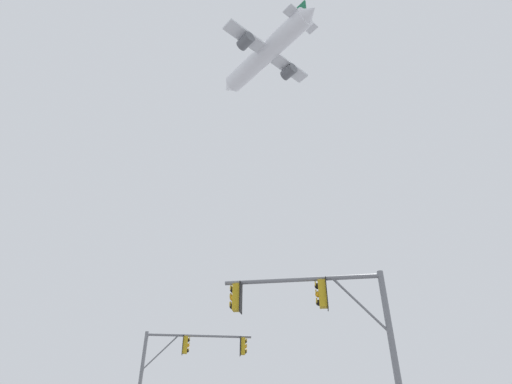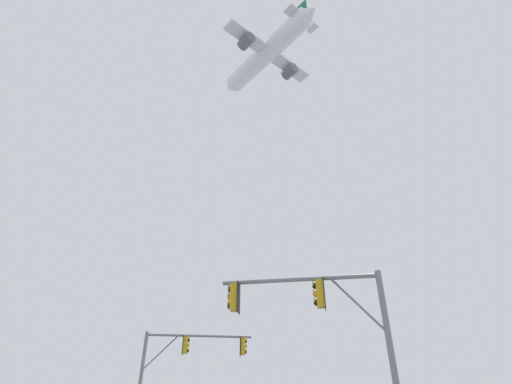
# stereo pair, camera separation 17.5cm
# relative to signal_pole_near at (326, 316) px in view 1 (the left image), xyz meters

# --- Properties ---
(signal_pole_near) EXTENTS (5.31, 1.19, 5.62)m
(signal_pole_near) POSITION_rel_signal_pole_near_xyz_m (0.00, 0.00, 0.00)
(signal_pole_near) COLOR slate
(signal_pole_near) RESTS_ON ground
(signal_pole_far) EXTENTS (6.02, 0.87, 5.69)m
(signal_pole_far) POSITION_rel_signal_pole_near_xyz_m (-6.01, 10.62, 0.08)
(signal_pole_far) COLOR slate
(signal_pole_far) RESTS_ON ground
(airplane) EXTENTS (15.07, 17.76, 5.66)m
(airplane) POSITION_rel_signal_pole_near_xyz_m (0.11, 28.26, 46.49)
(airplane) COLOR white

